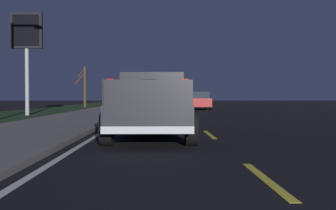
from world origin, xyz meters
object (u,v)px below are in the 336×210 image
object	(u,v)px
sedan_black	(160,101)
bare_tree_far	(84,86)
pickup_truck	(152,103)
sedan_red	(198,101)
gas_price_sign	(27,39)

from	to	relation	value
sedan_black	bare_tree_far	xyz separation A→B (m)	(8.34, 7.94, 1.47)
pickup_truck	bare_tree_far	xyz separation A→B (m)	(29.11, 7.81, 1.27)
sedan_red	gas_price_sign	bearing A→B (deg)	130.30
sedan_black	bare_tree_far	bearing A→B (deg)	43.62
sedan_red	sedan_black	world-z (taller)	same
pickup_truck	gas_price_sign	bearing A→B (deg)	32.49
pickup_truck	gas_price_sign	size ratio (longest dim) A/B	0.87
pickup_truck	bare_tree_far	size ratio (longest dim) A/B	1.28
sedan_red	sedan_black	xyz separation A→B (m)	(-1.34, 3.37, 0.00)
sedan_red	bare_tree_far	distance (m)	13.38
bare_tree_far	sedan_red	bearing A→B (deg)	-121.71
sedan_black	gas_price_sign	size ratio (longest dim) A/B	0.71
pickup_truck	sedan_red	xyz separation A→B (m)	(22.12, -3.50, -0.20)
sedan_black	gas_price_sign	bearing A→B (deg)	136.02
pickup_truck	sedan_red	distance (m)	22.40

